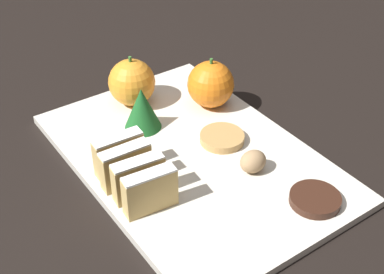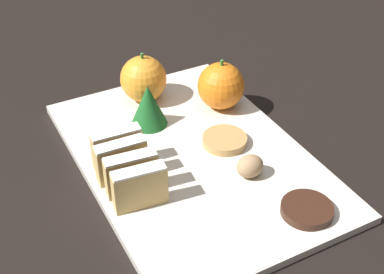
% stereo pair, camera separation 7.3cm
% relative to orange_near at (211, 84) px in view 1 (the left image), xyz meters
% --- Properties ---
extents(ground_plane, '(6.00, 6.00, 0.00)m').
position_rel_orange_near_xyz_m(ground_plane, '(-0.10, -0.09, -0.05)').
color(ground_plane, black).
extents(serving_platter, '(0.30, 0.44, 0.01)m').
position_rel_orange_near_xyz_m(serving_platter, '(-0.10, -0.09, -0.04)').
color(serving_platter, silver).
rests_on(serving_platter, ground_plane).
extents(stollen_slice_front, '(0.07, 0.03, 0.06)m').
position_rel_orange_near_xyz_m(stollen_slice_front, '(-0.20, -0.15, -0.01)').
color(stollen_slice_front, tan).
rests_on(stollen_slice_front, serving_platter).
extents(stollen_slice_second, '(0.07, 0.03, 0.06)m').
position_rel_orange_near_xyz_m(stollen_slice_second, '(-0.20, -0.12, -0.01)').
color(stollen_slice_second, tan).
rests_on(stollen_slice_second, serving_platter).
extents(stollen_slice_third, '(0.07, 0.02, 0.06)m').
position_rel_orange_near_xyz_m(stollen_slice_third, '(-0.20, -0.09, -0.01)').
color(stollen_slice_third, tan).
rests_on(stollen_slice_third, serving_platter).
extents(stollen_slice_fourth, '(0.07, 0.02, 0.06)m').
position_rel_orange_near_xyz_m(stollen_slice_fourth, '(-0.20, -0.06, -0.01)').
color(stollen_slice_fourth, tan).
rests_on(stollen_slice_fourth, serving_platter).
extents(orange_near, '(0.07, 0.07, 0.08)m').
position_rel_orange_near_xyz_m(orange_near, '(0.00, 0.00, 0.00)').
color(orange_near, orange).
rests_on(orange_near, serving_platter).
extents(orange_far, '(0.07, 0.07, 0.08)m').
position_rel_orange_near_xyz_m(orange_far, '(-0.10, 0.08, 0.00)').
color(orange_far, orange).
rests_on(orange_far, serving_platter).
extents(walnut, '(0.04, 0.03, 0.03)m').
position_rel_orange_near_xyz_m(walnut, '(-0.05, -0.17, -0.02)').
color(walnut, tan).
rests_on(walnut, serving_platter).
extents(chocolate_cookie, '(0.07, 0.07, 0.01)m').
position_rel_orange_near_xyz_m(chocolate_cookie, '(-0.03, -0.26, -0.03)').
color(chocolate_cookie, '#381E14').
rests_on(chocolate_cookie, serving_platter).
extents(gingerbread_cookie, '(0.06, 0.06, 0.01)m').
position_rel_orange_near_xyz_m(gingerbread_cookie, '(-0.04, -0.08, -0.03)').
color(gingerbread_cookie, tan).
rests_on(gingerbread_cookie, serving_platter).
extents(evergreen_sprig, '(0.06, 0.06, 0.07)m').
position_rel_orange_near_xyz_m(evergreen_sprig, '(-0.12, 0.01, -0.00)').
color(evergreen_sprig, '#195623').
rests_on(evergreen_sprig, serving_platter).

